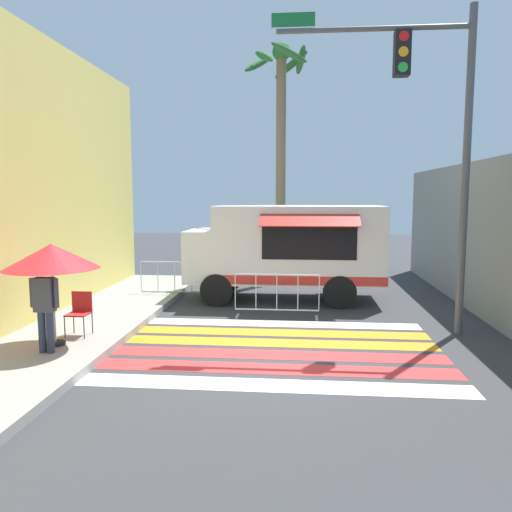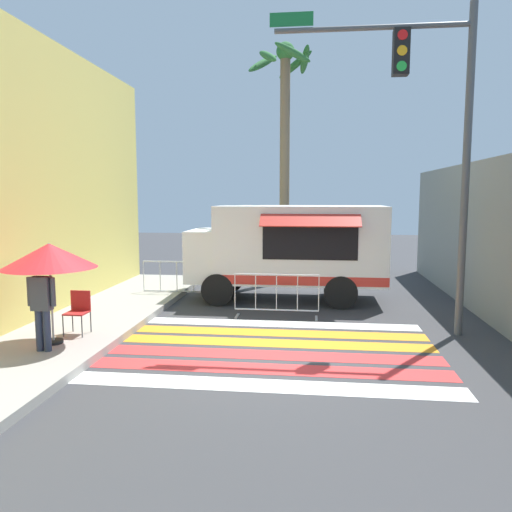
{
  "view_description": "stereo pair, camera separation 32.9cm",
  "coord_description": "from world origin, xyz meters",
  "px_view_note": "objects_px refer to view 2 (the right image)",
  "views": [
    {
      "loc": [
        0.5,
        -9.02,
        2.94
      ],
      "look_at": [
        -0.6,
        3.14,
        1.47
      ],
      "focal_mm": 35.0,
      "sensor_mm": 36.0,
      "label": 1
    },
    {
      "loc": [
        0.83,
        -8.98,
        2.94
      ],
      "look_at": [
        -0.6,
        3.14,
        1.47
      ],
      "focal_mm": 35.0,
      "sensor_mm": 36.0,
      "label": 2
    }
  ],
  "objects_px": {
    "barricade_front": "(276,296)",
    "palm_tree": "(284,122)",
    "patio_umbrella": "(49,256)",
    "folding_chair": "(79,308)",
    "food_truck": "(285,247)",
    "vendor_person": "(42,302)",
    "traffic_signal_pole": "(431,116)",
    "barricade_side": "(177,280)"
  },
  "relations": [
    {
      "from": "traffic_signal_pole",
      "to": "barricade_side",
      "type": "distance_m",
      "value": 8.06
    },
    {
      "from": "palm_tree",
      "to": "traffic_signal_pole",
      "type": "bearing_deg",
      "value": -61.33
    },
    {
      "from": "folding_chair",
      "to": "vendor_person",
      "type": "height_order",
      "value": "vendor_person"
    },
    {
      "from": "barricade_side",
      "to": "patio_umbrella",
      "type": "bearing_deg",
      "value": -100.49
    },
    {
      "from": "food_truck",
      "to": "vendor_person",
      "type": "xyz_separation_m",
      "value": [
        -4.01,
        -5.74,
        -0.46
      ]
    },
    {
      "from": "barricade_front",
      "to": "palm_tree",
      "type": "xyz_separation_m",
      "value": [
        -0.16,
        5.13,
        4.84
      ]
    },
    {
      "from": "vendor_person",
      "to": "palm_tree",
      "type": "height_order",
      "value": "palm_tree"
    },
    {
      "from": "food_truck",
      "to": "folding_chair",
      "type": "relative_size",
      "value": 6.29
    },
    {
      "from": "traffic_signal_pole",
      "to": "patio_umbrella",
      "type": "bearing_deg",
      "value": -163.89
    },
    {
      "from": "food_truck",
      "to": "palm_tree",
      "type": "bearing_deg",
      "value": 94.56
    },
    {
      "from": "vendor_person",
      "to": "palm_tree",
      "type": "relative_size",
      "value": 0.2
    },
    {
      "from": "folding_chair",
      "to": "food_truck",
      "type": "bearing_deg",
      "value": 61.72
    },
    {
      "from": "palm_tree",
      "to": "barricade_side",
      "type": "bearing_deg",
      "value": -133.17
    },
    {
      "from": "food_truck",
      "to": "patio_umbrella",
      "type": "bearing_deg",
      "value": -127.83
    },
    {
      "from": "traffic_signal_pole",
      "to": "patio_umbrella",
      "type": "xyz_separation_m",
      "value": [
        -7.23,
        -2.09,
        -2.73
      ]
    },
    {
      "from": "traffic_signal_pole",
      "to": "folding_chair",
      "type": "bearing_deg",
      "value": -168.95
    },
    {
      "from": "traffic_signal_pole",
      "to": "barricade_side",
      "type": "bearing_deg",
      "value": 153.78
    },
    {
      "from": "traffic_signal_pole",
      "to": "patio_umbrella",
      "type": "height_order",
      "value": "traffic_signal_pole"
    },
    {
      "from": "traffic_signal_pole",
      "to": "folding_chair",
      "type": "height_order",
      "value": "traffic_signal_pole"
    },
    {
      "from": "barricade_front",
      "to": "folding_chair",
      "type": "bearing_deg",
      "value": -147.74
    },
    {
      "from": "vendor_person",
      "to": "food_truck",
      "type": "bearing_deg",
      "value": 68.39
    },
    {
      "from": "traffic_signal_pole",
      "to": "palm_tree",
      "type": "distance_m",
      "value": 7.08
    },
    {
      "from": "patio_umbrella",
      "to": "palm_tree",
      "type": "relative_size",
      "value": 0.24
    },
    {
      "from": "traffic_signal_pole",
      "to": "vendor_person",
      "type": "height_order",
      "value": "traffic_signal_pole"
    },
    {
      "from": "food_truck",
      "to": "folding_chair",
      "type": "height_order",
      "value": "food_truck"
    },
    {
      "from": "folding_chair",
      "to": "traffic_signal_pole",
      "type": "bearing_deg",
      "value": 23.45
    },
    {
      "from": "barricade_side",
      "to": "food_truck",
      "type": "bearing_deg",
      "value": 1.71
    },
    {
      "from": "barricade_front",
      "to": "palm_tree",
      "type": "bearing_deg",
      "value": 91.74
    },
    {
      "from": "food_truck",
      "to": "traffic_signal_pole",
      "type": "distance_m",
      "value": 5.4
    },
    {
      "from": "food_truck",
      "to": "barricade_front",
      "type": "bearing_deg",
      "value": -92.23
    },
    {
      "from": "patio_umbrella",
      "to": "folding_chair",
      "type": "bearing_deg",
      "value": 76.41
    },
    {
      "from": "traffic_signal_pole",
      "to": "barricade_front",
      "type": "bearing_deg",
      "value": 162.04
    },
    {
      "from": "traffic_signal_pole",
      "to": "barricade_side",
      "type": "height_order",
      "value": "traffic_signal_pole"
    },
    {
      "from": "folding_chair",
      "to": "palm_tree",
      "type": "xyz_separation_m",
      "value": [
        3.68,
        7.55,
        4.69
      ]
    },
    {
      "from": "palm_tree",
      "to": "food_truck",
      "type": "bearing_deg",
      "value": -85.44
    },
    {
      "from": "patio_umbrella",
      "to": "barricade_front",
      "type": "height_order",
      "value": "patio_umbrella"
    },
    {
      "from": "patio_umbrella",
      "to": "folding_chair",
      "type": "xyz_separation_m",
      "value": [
        0.17,
        0.71,
        -1.14
      ]
    },
    {
      "from": "patio_umbrella",
      "to": "vendor_person",
      "type": "bearing_deg",
      "value": -80.5
    },
    {
      "from": "food_truck",
      "to": "traffic_signal_pole",
      "type": "relative_size",
      "value": 0.81
    },
    {
      "from": "patio_umbrella",
      "to": "folding_chair",
      "type": "relative_size",
      "value": 2.2
    },
    {
      "from": "food_truck",
      "to": "barricade_side",
      "type": "distance_m",
      "value": 3.29
    },
    {
      "from": "patio_umbrella",
      "to": "barricade_side",
      "type": "height_order",
      "value": "patio_umbrella"
    }
  ]
}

